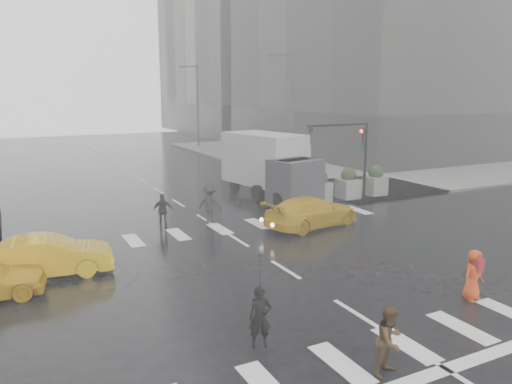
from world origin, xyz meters
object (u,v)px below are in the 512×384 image
pedestrian_brown (390,340)px  box_truck (272,165)px  taxi_mid (48,256)px  traffic_signal_pole (352,146)px  pedestrian_orange (473,275)px

pedestrian_brown → box_truck: size_ratio=0.23×
pedestrian_brown → box_truck: box_truck is taller
pedestrian_brown → taxi_mid: pedestrian_brown is taller
traffic_signal_pole → pedestrian_orange: (-5.23, -12.83, -2.42)m
traffic_signal_pole → pedestrian_orange: 14.06m
traffic_signal_pole → pedestrian_orange: bearing=-112.2°
pedestrian_orange → box_truck: size_ratio=0.22×
taxi_mid → pedestrian_orange: bearing=-118.2°
traffic_signal_pole → taxi_mid: 17.45m
taxi_mid → pedestrian_brown: bearing=-140.8°
taxi_mid → box_truck: 14.87m
pedestrian_brown → taxi_mid: bearing=105.5°
traffic_signal_pole → box_truck: bearing=145.6°
pedestrian_orange → taxi_mid: (-11.35, 8.02, -0.09)m
traffic_signal_pole → taxi_mid: traffic_signal_pole is taller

